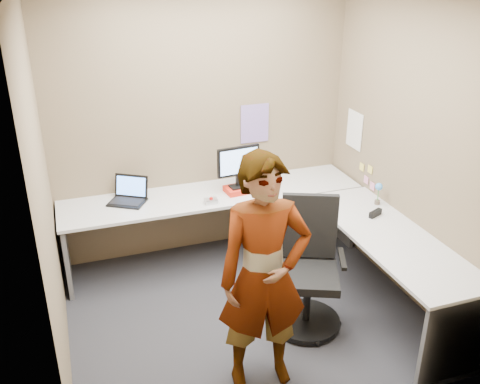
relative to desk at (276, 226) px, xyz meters
name	(u,v)px	position (x,y,z in m)	size (l,w,h in m)	color
ground	(246,312)	(-0.44, -0.39, -0.59)	(3.00, 3.00, 0.00)	#252429
wall_back	(202,124)	(-0.44, 0.91, 0.76)	(3.00, 3.00, 0.00)	brown
wall_right	(410,149)	(1.06, -0.39, 0.76)	(2.70, 2.70, 0.00)	brown
wall_left	(44,196)	(-1.94, -0.39, 0.76)	(2.70, 2.70, 0.00)	brown
desk	(276,226)	(0.00, 0.00, 0.00)	(2.98, 2.58, 0.73)	silver
paper_ream	(239,189)	(-0.18, 0.54, 0.17)	(0.27, 0.20, 0.05)	red
monitor	(238,163)	(-0.18, 0.56, 0.44)	(0.44, 0.14, 0.41)	black
laptop	(129,195)	(-1.24, 0.68, 0.20)	(0.42, 0.41, 0.24)	black
trackball_mouse	(211,201)	(-0.52, 0.38, 0.17)	(0.12, 0.08, 0.07)	#B7B7BC
origami	(258,194)	(-0.04, 0.36, 0.17)	(0.10, 0.10, 0.06)	white
stapler	(375,213)	(0.81, -0.36, 0.17)	(0.15, 0.04, 0.06)	black
flower	(379,190)	(0.96, -0.15, 0.28)	(0.07, 0.07, 0.22)	brown
calendar_purple	(255,124)	(0.11, 0.90, 0.71)	(0.30, 0.01, 0.40)	#846BB7
calendar_white	(355,130)	(1.05, 0.51, 0.66)	(0.01, 0.28, 0.38)	white
sticky_note_a	(370,169)	(1.05, 0.16, 0.36)	(0.01, 0.07, 0.07)	#F2E059
sticky_note_b	(366,180)	(1.05, 0.21, 0.23)	(0.01, 0.07, 0.07)	pink
sticky_note_c	(372,186)	(1.05, 0.09, 0.21)	(0.01, 0.07, 0.07)	pink
sticky_note_d	(362,167)	(1.05, 0.31, 0.33)	(0.01, 0.07, 0.07)	#F2E059
office_chair	(308,276)	(0.01, -0.66, -0.14)	(0.64, 0.64, 1.10)	black
person	(264,276)	(-0.58, -1.16, 0.30)	(0.65, 0.42, 1.77)	#999399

